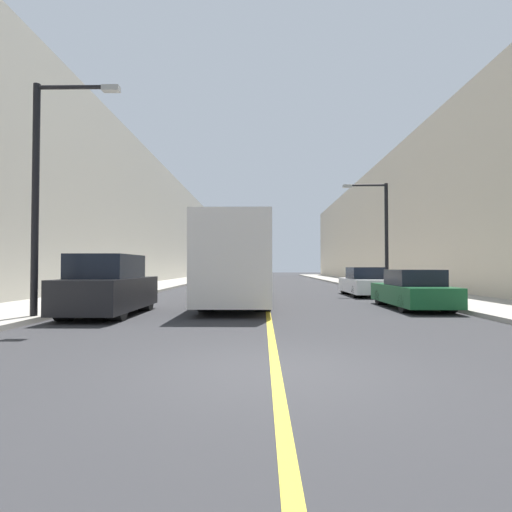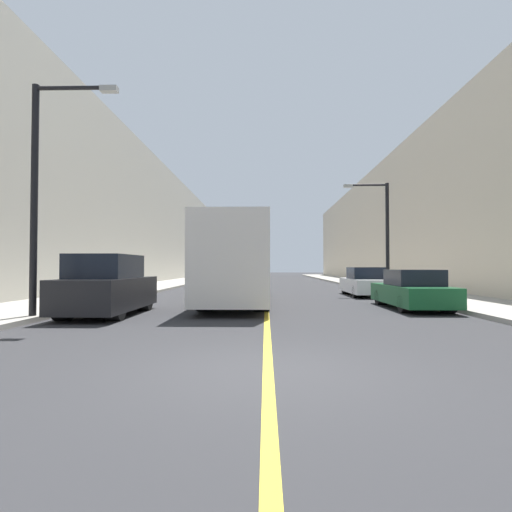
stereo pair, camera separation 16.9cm
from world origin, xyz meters
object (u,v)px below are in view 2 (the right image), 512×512
bus (240,262)px  car_right_near (412,291)px  car_right_mid (365,283)px  parked_suv_left (108,287)px  street_lamp_left (42,182)px  street_lamp_right (383,228)px

bus → car_right_near: (6.56, -2.65, -1.13)m
car_right_near → car_right_mid: bearing=91.3°
parked_suv_left → street_lamp_left: bearing=-136.8°
car_right_mid → street_lamp_left: street_lamp_left is taller
car_right_near → parked_suv_left: bearing=-168.0°
bus → street_lamp_left: street_lamp_left is taller
car_right_near → street_lamp_left: street_lamp_left is taller
car_right_near → bus: bearing=158.0°
bus → car_right_mid: bus is taller
parked_suv_left → car_right_mid: bearing=40.1°
parked_suv_left → car_right_near: size_ratio=0.98×
bus → car_right_near: 7.16m
bus → parked_suv_left: (-3.95, -4.87, -0.89)m
bus → car_right_near: bearing=-22.0°
parked_suv_left → car_right_near: (10.50, 2.23, -0.24)m
street_lamp_right → bus: bearing=-148.0°
car_right_near → street_lamp_right: size_ratio=0.75×
car_right_mid → car_right_near: bearing=-88.7°
street_lamp_left → bus: bearing=49.2°
bus → car_right_near: size_ratio=2.55×
parked_suv_left → bus: bearing=51.0°
parked_suv_left → car_right_near: 10.74m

